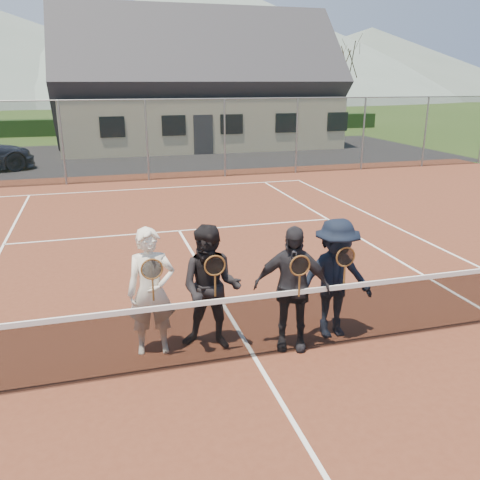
{
  "coord_description": "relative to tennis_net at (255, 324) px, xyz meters",
  "views": [
    {
      "loc": [
        -1.88,
        -5.9,
        3.68
      ],
      "look_at": [
        0.22,
        1.5,
        1.25
      ],
      "focal_mm": 38.0,
      "sensor_mm": 36.0,
      "label": 1
    }
  ],
  "objects": [
    {
      "name": "court_markings",
      "position": [
        0.0,
        0.0,
        -0.51
      ],
      "size": [
        11.03,
        23.83,
        0.01
      ],
      "color": "white",
      "rests_on": "court_surface"
    },
    {
      "name": "tennis_net",
      "position": [
        0.0,
        0.0,
        0.0
      ],
      "size": [
        11.68,
        0.08,
        1.1
      ],
      "color": "slate",
      "rests_on": "ground"
    },
    {
      "name": "tree_d",
      "position": [
        12.0,
        33.0,
        5.25
      ],
      "size": [
        3.2,
        3.2,
        7.77
      ],
      "color": "#332412",
      "rests_on": "ground"
    },
    {
      "name": "hill_east",
      "position": [
        55.0,
        95.0,
        6.46
      ],
      "size": [
        90.0,
        90.0,
        14.0
      ],
      "primitive_type": "cone",
      "color": "#54655C",
      "rests_on": "ground"
    },
    {
      "name": "hill_centre",
      "position": [
        20.0,
        95.0,
        10.46
      ],
      "size": [
        120.0,
        120.0,
        22.0
      ],
      "primitive_type": "cone",
      "color": "slate",
      "rests_on": "ground"
    },
    {
      "name": "ground",
      "position": [
        0.0,
        20.0,
        -0.54
      ],
      "size": [
        220.0,
        220.0,
        0.0
      ],
      "primitive_type": "plane",
      "color": "#2F4B1A",
      "rests_on": "ground"
    },
    {
      "name": "perimeter_fence",
      "position": [
        0.0,
        13.5,
        0.99
      ],
      "size": [
        30.07,
        0.07,
        3.02
      ],
      "color": "slate",
      "rests_on": "ground"
    },
    {
      "name": "hedge_row",
      "position": [
        0.0,
        32.0,
        0.01
      ],
      "size": [
        40.0,
        1.2,
        1.1
      ],
      "primitive_type": "cube",
      "color": "black",
      "rests_on": "ground"
    },
    {
      "name": "player_d",
      "position": [
        1.32,
        0.32,
        0.38
      ],
      "size": [
        1.17,
        0.69,
        1.8
      ],
      "color": "black",
      "rests_on": "court_surface"
    },
    {
      "name": "player_b",
      "position": [
        -0.49,
        0.48,
        0.38
      ],
      "size": [
        1.08,
        0.98,
        1.8
      ],
      "color": "black",
      "rests_on": "court_surface"
    },
    {
      "name": "tree_c",
      "position": [
        2.0,
        33.0,
        5.25
      ],
      "size": [
        3.2,
        3.2,
        7.77
      ],
      "color": "#3A2015",
      "rests_on": "ground"
    },
    {
      "name": "tree_e",
      "position": [
        18.0,
        33.0,
        5.25
      ],
      "size": [
        3.2,
        3.2,
        7.77
      ],
      "color": "#372614",
      "rests_on": "ground"
    },
    {
      "name": "player_a",
      "position": [
        -1.3,
        0.57,
        0.38
      ],
      "size": [
        0.69,
        0.52,
        1.8
      ],
      "color": "white",
      "rests_on": "court_surface"
    },
    {
      "name": "tarmac_carpark",
      "position": [
        -4.0,
        20.0,
        -0.53
      ],
      "size": [
        40.0,
        12.0,
        0.01
      ],
      "primitive_type": "cube",
      "color": "black",
      "rests_on": "ground"
    },
    {
      "name": "player_c",
      "position": [
        0.59,
        0.17,
        0.38
      ],
      "size": [
        1.14,
        0.79,
        1.8
      ],
      "color": "#252429",
      "rests_on": "court_surface"
    },
    {
      "name": "clubhouse",
      "position": [
        4.0,
        24.0,
        3.45
      ],
      "size": [
        15.6,
        8.2,
        7.7
      ],
      "color": "beige",
      "rests_on": "ground"
    },
    {
      "name": "court_surface",
      "position": [
        0.0,
        0.0,
        -0.53
      ],
      "size": [
        30.0,
        30.0,
        0.02
      ],
      "primitive_type": "cube",
      "color": "#562819",
      "rests_on": "ground"
    }
  ]
}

